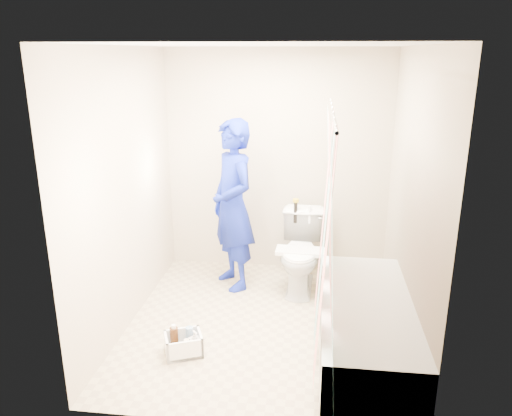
# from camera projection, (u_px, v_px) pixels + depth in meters

# --- Properties ---
(floor) EXTENTS (2.60, 2.60, 0.00)m
(floor) POSITION_uv_depth(u_px,v_px,m) (264.00, 323.00, 4.51)
(floor) COLOR tan
(floor) RESTS_ON ground
(ceiling) EXTENTS (2.40, 2.60, 0.02)m
(ceiling) POSITION_uv_depth(u_px,v_px,m) (265.00, 45.00, 3.79)
(ceiling) COLOR white
(ceiling) RESTS_ON wall_back
(wall_back) EXTENTS (2.40, 0.02, 2.40)m
(wall_back) POSITION_uv_depth(u_px,v_px,m) (277.00, 163.00, 5.38)
(wall_back) COLOR #BEA892
(wall_back) RESTS_ON ground
(wall_front) EXTENTS (2.40, 0.02, 2.40)m
(wall_front) POSITION_uv_depth(u_px,v_px,m) (241.00, 257.00, 2.92)
(wall_front) COLOR #BEA892
(wall_front) RESTS_ON ground
(wall_left) EXTENTS (0.02, 2.60, 2.40)m
(wall_left) POSITION_uv_depth(u_px,v_px,m) (126.00, 191.00, 4.29)
(wall_left) COLOR #BEA892
(wall_left) RESTS_ON ground
(wall_right) EXTENTS (0.02, 2.60, 2.40)m
(wall_right) POSITION_uv_depth(u_px,v_px,m) (412.00, 201.00, 4.01)
(wall_right) COLOR #BEA892
(wall_right) RESTS_ON ground
(bathtub) EXTENTS (0.70, 1.75, 0.50)m
(bathtub) POSITION_uv_depth(u_px,v_px,m) (365.00, 328.00, 3.93)
(bathtub) COLOR white
(bathtub) RESTS_ON ground
(curtain_rod) EXTENTS (0.02, 1.90, 0.02)m
(curtain_rod) POSITION_uv_depth(u_px,v_px,m) (333.00, 112.00, 3.46)
(curtain_rod) COLOR silver
(curtain_rod) RESTS_ON wall_back
(shower_curtain) EXTENTS (0.06, 1.75, 1.80)m
(shower_curtain) POSITION_uv_depth(u_px,v_px,m) (327.00, 237.00, 3.74)
(shower_curtain) COLOR white
(shower_curtain) RESTS_ON curtain_rod
(toilet) EXTENTS (0.47, 0.79, 0.79)m
(toilet) POSITION_uv_depth(u_px,v_px,m) (301.00, 253.00, 5.07)
(toilet) COLOR white
(toilet) RESTS_ON ground
(tank_lid) EXTENTS (0.49, 0.23, 0.04)m
(tank_lid) POSITION_uv_depth(u_px,v_px,m) (300.00, 251.00, 4.93)
(tank_lid) COLOR white
(tank_lid) RESTS_ON toilet
(tank_internals) EXTENTS (0.19, 0.06, 0.26)m
(tank_internals) POSITION_uv_depth(u_px,v_px,m) (299.00, 210.00, 5.16)
(tank_internals) COLOR black
(tank_internals) RESTS_ON toilet
(plumber) EXTENTS (0.70, 0.76, 1.74)m
(plumber) POSITION_uv_depth(u_px,v_px,m) (233.00, 206.00, 5.02)
(plumber) COLOR #0F1A9B
(plumber) RESTS_ON ground
(cleaning_caddy) EXTENTS (0.36, 0.33, 0.22)m
(cleaning_caddy) POSITION_uv_depth(u_px,v_px,m) (185.00, 345.00, 4.04)
(cleaning_caddy) COLOR white
(cleaning_caddy) RESTS_ON ground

